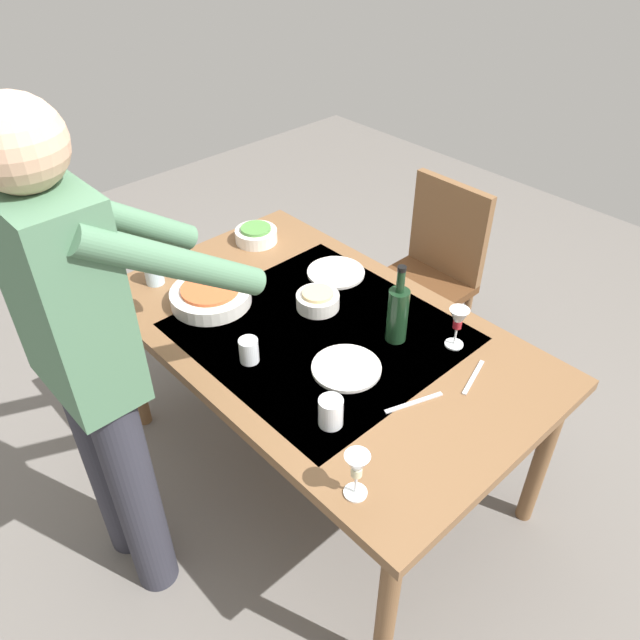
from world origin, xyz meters
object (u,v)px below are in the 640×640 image
(wine_glass_left, at_px, (458,321))
(water_cup_near_left, at_px, (154,272))
(person_server, at_px, (90,357))
(side_bowl_salad, at_px, (256,234))
(dining_table, at_px, (320,346))
(water_cup_near_right, at_px, (249,350))
(dinner_plate_far, at_px, (336,272))
(wine_glass_right, at_px, (357,468))
(wine_bottle, at_px, (398,313))
(dinner_plate_near, at_px, (346,368))
(serving_bowl_pasta, at_px, (211,295))
(side_bowl_bread, at_px, (318,300))
(chair_near, at_px, (431,267))
(water_cup_far_left, at_px, (331,412))

(wine_glass_left, height_order, water_cup_near_left, wine_glass_left)
(person_server, bearing_deg, side_bowl_salad, -62.16)
(dining_table, relative_size, water_cup_near_right, 18.44)
(dinner_plate_far, bearing_deg, side_bowl_salad, 10.01)
(wine_glass_right, xyz_separation_m, water_cup_near_left, (1.23, -0.13, -0.05))
(dining_table, height_order, wine_glass_right, wine_glass_right)
(wine_bottle, relative_size, dinner_plate_near, 1.29)
(serving_bowl_pasta, height_order, dinner_plate_near, serving_bowl_pasta)
(dining_table, bearing_deg, side_bowl_bread, -39.64)
(wine_glass_right, height_order, dinner_plate_far, wine_glass_right)
(wine_glass_left, xyz_separation_m, wine_glass_right, (-0.20, 0.68, 0.00))
(wine_glass_left, height_order, side_bowl_bread, wine_glass_left)
(chair_near, xyz_separation_m, water_cup_far_left, (-0.51, 1.14, 0.24))
(water_cup_far_left, height_order, side_bowl_bread, water_cup_far_left)
(water_cup_near_left, height_order, dinner_plate_near, water_cup_near_left)
(person_server, distance_m, dinner_plate_near, 0.79)
(water_cup_near_left, distance_m, dinner_plate_far, 0.71)
(person_server, height_order, serving_bowl_pasta, person_server)
(dining_table, bearing_deg, dinner_plate_far, -52.71)
(wine_bottle, distance_m, water_cup_far_left, 0.46)
(water_cup_near_right, distance_m, side_bowl_salad, 0.78)
(person_server, relative_size, dinner_plate_near, 7.34)
(wine_glass_left, distance_m, wine_glass_right, 0.71)
(side_bowl_bread, bearing_deg, dinner_plate_far, -60.68)
(serving_bowl_pasta, bearing_deg, wine_bottle, -150.52)
(wine_glass_right, distance_m, serving_bowl_pasta, 1.00)
(serving_bowl_pasta, distance_m, side_bowl_bread, 0.40)
(side_bowl_salad, bearing_deg, wine_glass_right, 152.81)
(dining_table, relative_size, dinner_plate_far, 6.92)
(wine_glass_right, bearing_deg, person_server, 26.47)
(wine_bottle, relative_size, wine_glass_left, 1.96)
(wine_glass_left, bearing_deg, water_cup_far_left, 87.25)
(chair_near, relative_size, serving_bowl_pasta, 3.03)
(side_bowl_bread, bearing_deg, chair_near, -85.47)
(water_cup_near_left, distance_m, water_cup_far_left, 1.00)
(wine_bottle, relative_size, wine_glass_right, 1.96)
(chair_near, xyz_separation_m, side_bowl_salad, (0.47, 0.64, 0.23))
(wine_glass_left, relative_size, side_bowl_salad, 0.84)
(dinner_plate_far, bearing_deg, water_cup_far_left, 134.82)
(person_server, distance_m, dinner_plate_far, 1.07)
(water_cup_near_left, distance_m, water_cup_near_right, 0.62)
(water_cup_near_right, bearing_deg, side_bowl_salad, -39.94)
(serving_bowl_pasta, bearing_deg, water_cup_near_left, 18.03)
(chair_near, bearing_deg, dinner_plate_far, 84.63)
(person_server, bearing_deg, side_bowl_bread, -91.39)
(wine_glass_left, bearing_deg, water_cup_near_right, 53.68)
(wine_glass_right, distance_m, water_cup_near_left, 1.24)
(dining_table, height_order, side_bowl_bread, side_bowl_bread)
(chair_near, xyz_separation_m, water_cup_near_right, (-0.13, 1.14, 0.24))
(side_bowl_salad, bearing_deg, water_cup_near_right, 140.06)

